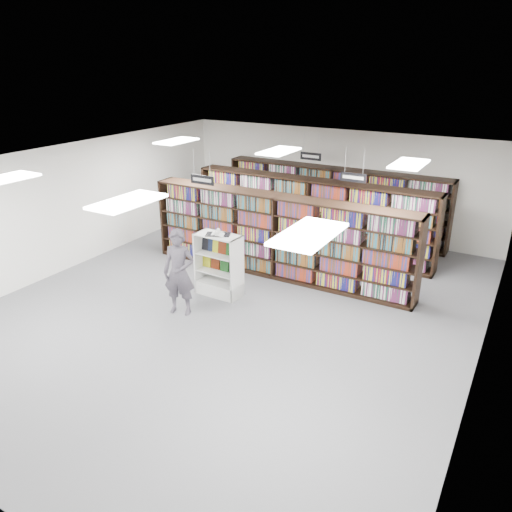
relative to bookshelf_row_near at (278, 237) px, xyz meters
The scene contains 20 objects.
floor 2.26m from the bookshelf_row_near, 90.00° to the right, with size 12.00×12.00×0.00m, color #57575C.
ceiling 2.94m from the bookshelf_row_near, 90.00° to the right, with size 10.00×12.00×0.10m, color white.
wall_back 4.04m from the bookshelf_row_near, 90.00° to the left, with size 10.00×0.10×3.20m, color white.
wall_left 5.41m from the bookshelf_row_near, 158.20° to the right, with size 0.10×12.00×3.20m, color white.
wall_right 5.41m from the bookshelf_row_near, 21.80° to the right, with size 0.10×12.00×3.20m, color white.
bookshelf_row_near is the anchor object (origin of this frame).
bookshelf_row_mid 2.00m from the bookshelf_row_near, 90.00° to the left, with size 7.00×0.60×2.10m.
bookshelf_row_far 3.70m from the bookshelf_row_near, 90.00° to the left, with size 7.00×0.60×2.10m.
aisle_sign_left 2.33m from the bookshelf_row_near, 146.29° to the right, with size 0.65×0.02×0.80m.
aisle_sign_right 2.33m from the bookshelf_row_near, 33.67° to the left, with size 0.65×0.02×0.80m.
aisle_sign_center 3.38m from the bookshelf_row_near, 99.46° to the left, with size 0.65×0.02×0.80m.
troffer_front_left 6.20m from the bookshelf_row_near, 120.96° to the right, with size 0.60×1.20×0.04m, color white.
troffer_front_center 5.43m from the bookshelf_row_near, 90.00° to the right, with size 0.60×1.20×0.04m, color white.
troffer_front_right 6.20m from the bookshelf_row_near, 59.04° to the right, with size 0.60×1.20×0.04m, color white.
troffer_back_left 3.67m from the bookshelf_row_near, behind, with size 0.60×1.20×0.04m, color white.
troffer_back_center 2.11m from the bookshelf_row_near, ahead, with size 0.60×1.20×0.04m, color white.
troffer_back_right 3.67m from the bookshelf_row_near, ahead, with size 0.60×1.20×0.04m, color white.
endcap_display 1.81m from the bookshelf_row_near, 112.90° to the right, with size 1.07×0.56×1.48m.
open_book 1.83m from the bookshelf_row_near, 112.46° to the right, with size 0.62×0.51×0.12m.
shopper 2.94m from the bookshelf_row_near, 107.76° to the right, with size 0.69×0.45×1.90m, color #4A444E.
Camera 1 is at (5.33, -8.39, 5.20)m, focal length 35.00 mm.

